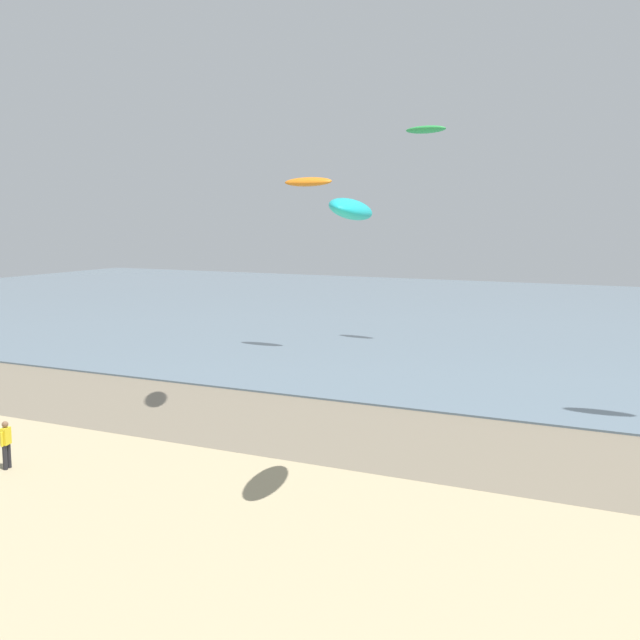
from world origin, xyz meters
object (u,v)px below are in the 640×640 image
kite_aloft_2 (351,209)px  kite_aloft_6 (426,130)px  person_left_flank (6,443)px  kite_aloft_0 (308,182)px

kite_aloft_2 → kite_aloft_6: 30.16m
person_left_flank → kite_aloft_6: size_ratio=0.59×
kite_aloft_2 → kite_aloft_0: bearing=-162.9°
person_left_flank → kite_aloft_0: (-0.81, 25.19, 10.05)m
kite_aloft_0 → person_left_flank: bearing=-86.5°
person_left_flank → kite_aloft_0: bearing=91.8°
kite_aloft_0 → kite_aloft_2: (13.13, -23.35, -1.97)m
kite_aloft_0 → kite_aloft_2: bearing=-59.0°
kite_aloft_0 → kite_aloft_2: 26.86m
person_left_flank → kite_aloft_2: size_ratio=0.49×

